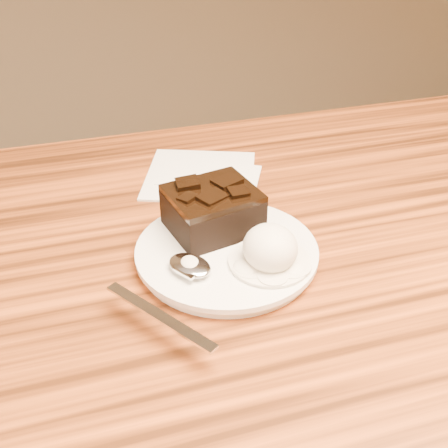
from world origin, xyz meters
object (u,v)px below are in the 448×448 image
object	(u,v)px
plate	(227,254)
ice_cream_scoop	(270,248)
napkin	(200,174)
brownie	(213,212)
spoon	(190,267)

from	to	relation	value
plate	ice_cream_scoop	bearing A→B (deg)	-48.18
plate	napkin	bearing A→B (deg)	83.94
brownie	spoon	distance (m)	0.08
ice_cream_scoop	spoon	bearing A→B (deg)	172.59
spoon	napkin	bearing A→B (deg)	39.09
plate	napkin	distance (m)	0.19
napkin	spoon	bearing A→B (deg)	-107.12
ice_cream_scoop	plate	bearing A→B (deg)	131.82
ice_cream_scoop	napkin	size ratio (longest dim) A/B	0.41
brownie	napkin	world-z (taller)	brownie
ice_cream_scoop	spoon	distance (m)	0.08
ice_cream_scoop	napkin	world-z (taller)	ice_cream_scoop
napkin	plate	bearing A→B (deg)	-96.06
brownie	napkin	bearing A→B (deg)	80.77
brownie	ice_cream_scoop	size ratio (longest dim) A/B	1.55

